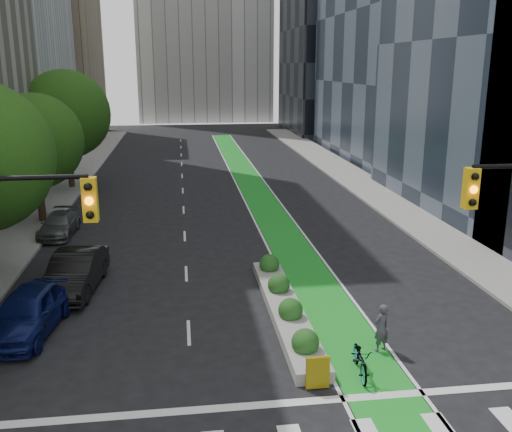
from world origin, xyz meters
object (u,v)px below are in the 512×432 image
object	(u,v)px
parked_car_left_near	(28,311)
cyclist	(381,328)
median_planter	(285,306)
parked_car_left_far	(59,224)
parked_car_left_mid	(75,272)
bicycle	(361,359)

from	to	relation	value
parked_car_left_near	cyclist	bearing A→B (deg)	-6.03
median_planter	cyclist	xyz separation A→B (m)	(2.64, -3.23, 0.47)
median_planter	parked_car_left_near	world-z (taller)	parked_car_left_near
cyclist	parked_car_left_near	xyz separation A→B (m)	(-11.96, 2.94, -0.01)
median_planter	parked_car_left_far	xyz separation A→B (m)	(-10.66, 12.10, 0.25)
parked_car_left_near	parked_car_left_mid	world-z (taller)	parked_car_left_mid
parked_car_left_near	bicycle	bearing A→B (deg)	-13.74
parked_car_left_mid	parked_car_left_far	bearing A→B (deg)	110.90
bicycle	cyclist	xyz separation A→B (m)	(1.12, 1.34, 0.32)
median_planter	bicycle	size ratio (longest dim) A/B	5.23
bicycle	parked_car_left_mid	bearing A→B (deg)	147.30
median_planter	cyclist	size ratio (longest dim) A/B	6.11
parked_car_left_far	median_planter	bearing A→B (deg)	-45.80
cyclist	parked_car_left_near	size ratio (longest dim) A/B	0.35
parked_car_left_far	bicycle	bearing A→B (deg)	-51.03
parked_car_left_far	parked_car_left_near	bearing A→B (deg)	-81.02
cyclist	parked_car_left_mid	bearing A→B (deg)	-56.45
parked_car_left_mid	parked_car_left_near	bearing A→B (deg)	-98.61
median_planter	parked_car_left_far	distance (m)	16.13
median_planter	parked_car_left_near	size ratio (longest dim) A/B	2.11
median_planter	bicycle	distance (m)	4.82
median_planter	bicycle	xyz separation A→B (m)	(1.52, -4.57, 0.14)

